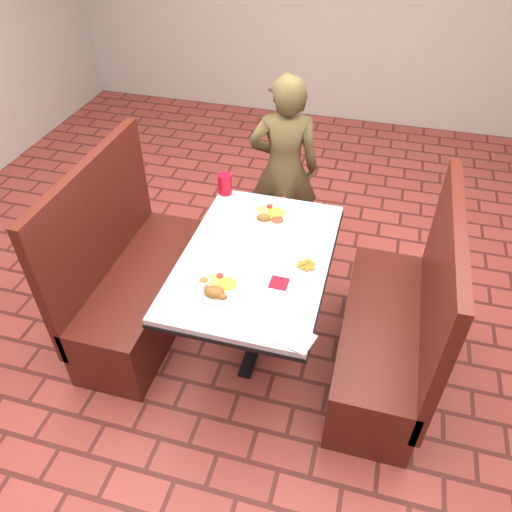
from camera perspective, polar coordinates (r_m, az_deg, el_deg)
name	(u,v)px	position (r m, az deg, el deg)	size (l,w,h in m)	color
room	(256,35)	(2.18, 0.00, 23.90)	(7.00, 7.04, 2.82)	#973B31
dining_table	(256,269)	(2.81, 0.00, -1.49)	(0.81, 1.21, 0.75)	silver
booth_bench_left	(136,285)	(3.28, -13.59, -3.20)	(0.47, 1.20, 1.17)	#4D1A11
booth_bench_right	(390,336)	(3.00, 15.06, -8.77)	(0.47, 1.20, 1.17)	#4D1A11
diner_person	(284,169)	(3.63, 3.19, 9.85)	(0.51, 0.33, 1.39)	brown
near_dinner_plate	(218,286)	(2.54, -4.35, -3.39)	(0.25, 0.25, 0.08)	white
far_dinner_plate	(270,214)	(3.03, 1.65, 4.85)	(0.26, 0.26, 0.07)	white
plantain_plate	(307,266)	(2.69, 5.80, -1.13)	(0.16, 0.16, 0.03)	white
maroon_napkin	(279,283)	(2.59, 2.64, -3.10)	(0.10, 0.10, 0.00)	maroon
spoon_utensil	(292,283)	(2.59, 4.11, -3.13)	(0.01, 0.14, 0.00)	silver
red_tumbler	(225,184)	(3.23, -3.58, 8.22)	(0.09, 0.09, 0.13)	red
paper_napkin	(294,338)	(2.33, 4.37, -9.34)	(0.18, 0.13, 0.01)	silver
knife_utensil	(221,292)	(2.53, -3.97, -4.08)	(0.01, 0.19, 0.00)	silver
fork_utensil	(219,293)	(2.53, -4.26, -4.22)	(0.01, 0.13, 0.00)	silver
lettuce_shreds	(266,250)	(2.79, 1.12, 0.65)	(0.28, 0.32, 0.00)	#90D053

